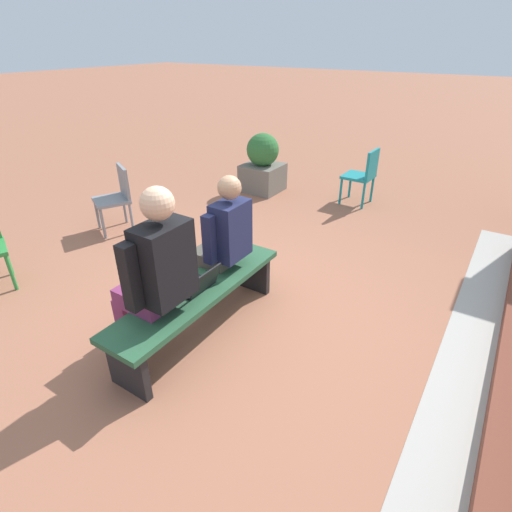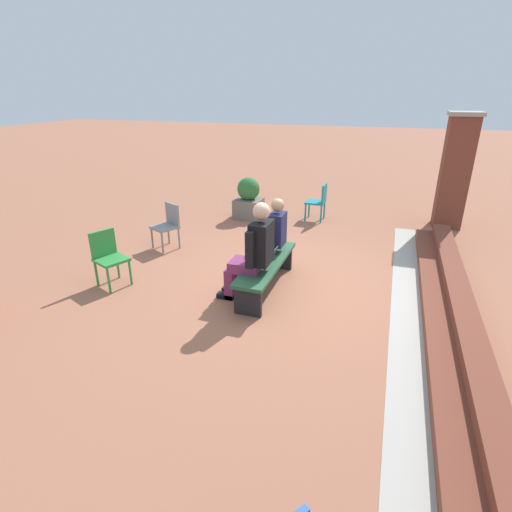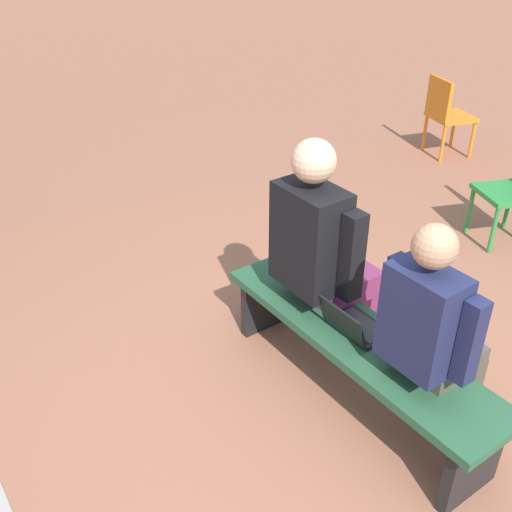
{
  "view_description": "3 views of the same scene",
  "coord_description": "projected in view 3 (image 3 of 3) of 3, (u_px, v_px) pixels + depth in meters",
  "views": [
    {
      "loc": [
        2.3,
        1.72,
        2.27
      ],
      "look_at": [
        -0.13,
        0.15,
        0.67
      ],
      "focal_mm": 28.0,
      "sensor_mm": 36.0,
      "label": 1
    },
    {
      "loc": [
        5.38,
        1.42,
        2.78
      ],
      "look_at": [
        0.54,
        -0.24,
        0.64
      ],
      "focal_mm": 28.0,
      "sensor_mm": 36.0,
      "label": 2
    },
    {
      "loc": [
        -1.49,
        1.72,
        2.46
      ],
      "look_at": [
        0.58,
        0.24,
        0.92
      ],
      "focal_mm": 42.0,
      "sensor_mm": 36.0,
      "label": 3
    }
  ],
  "objects": [
    {
      "name": "ground_plane",
      "position": [
        357.0,
        436.0,
        3.17
      ],
      "size": [
        60.0,
        60.0,
        0.0
      ],
      "primitive_type": "plane",
      "color": "#9E6047"
    },
    {
      "name": "bench",
      "position": [
        355.0,
        347.0,
        3.24
      ],
      "size": [
        1.8,
        0.44,
        0.45
      ],
      "color": "#285638",
      "rests_on": "ground"
    },
    {
      "name": "person_student",
      "position": [
        433.0,
        332.0,
        2.81
      ],
      "size": [
        0.51,
        0.65,
        1.3
      ],
      "color": "#4C473D",
      "rests_on": "ground"
    },
    {
      "name": "person_adult",
      "position": [
        324.0,
        251.0,
        3.33
      ],
      "size": [
        0.6,
        0.76,
        1.44
      ],
      "color": "#7F2D5B",
      "rests_on": "ground"
    },
    {
      "name": "laptop",
      "position": [
        353.0,
        325.0,
        3.18
      ],
      "size": [
        0.32,
        0.29,
        0.21
      ],
      "color": "black",
      "rests_on": "bench"
    },
    {
      "name": "plastic_chair_far_left",
      "position": [
        446.0,
        112.0,
        6.35
      ],
      "size": [
        0.53,
        0.53,
        0.84
      ],
      "color": "orange",
      "rests_on": "ground"
    }
  ]
}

